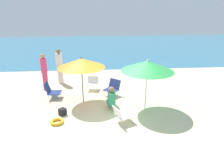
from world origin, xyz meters
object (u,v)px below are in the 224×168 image
Objects in this scene: person_b at (111,98)px; beach_bag at (63,112)px; beach_chair_b at (93,83)px; swim_ring at (57,122)px; umbrella_orange at (81,63)px; beach_chair_c at (113,87)px; umbrella_green at (147,66)px; person_c at (60,66)px; person_a at (44,72)px; beach_chair_a at (122,114)px; beach_chair_d at (51,90)px.

person_b is 1.78m from beach_bag.
person_b reaches higher than beach_chair_b.
umbrella_orange is at bearing 63.81° from swim_ring.
swim_ring is (-1.98, -2.14, -0.31)m from beach_chair_c.
person_c is (-3.53, 3.11, -0.79)m from umbrella_green.
person_a is 1.80× the size of person_b.
beach_chair_a is 1.64× the size of swim_ring.
beach_chair_c is (-0.10, 2.29, 0.06)m from beach_chair_a.
umbrella_green reaches higher than person_c.
beach_chair_d is at bearing -75.91° from person_c.
person_a is (-4.06, 2.25, -0.80)m from umbrella_green.
umbrella_orange reaches higher than beach_chair_a.
beach_chair_a is 1.06× the size of beach_chair_d.
beach_chair_d is at bearing -104.89° from person_a.
beach_chair_d is at bearing 116.60° from beach_chair_a.
swim_ring is (1.00, -3.00, -0.80)m from person_a.
umbrella_orange is at bearing -5.81° from beach_chair_b.
beach_chair_c is 3.04m from person_c.
umbrella_orange is 7.57× the size of beach_bag.
beach_chair_a is at bearing -84.85° from person_a.
umbrella_green is 1.89m from beach_chair_a.
umbrella_green is at bearing -68.22° from person_a.
umbrella_green reaches higher than beach_chair_d.
beach_chair_d is 0.75× the size of person_b.
beach_chair_d is 1.19m from person_a.
beach_chair_c is at bearing -18.33° from person_c.
person_c reaches higher than beach_bag.
swim_ring is at bearing -72.58° from beach_chair_d.
beach_bag is (-0.66, -1.01, -1.48)m from umbrella_orange.
beach_chair_a is at bearing -40.81° from person_c.
person_a is at bearing -62.84° from beach_chair_c.
umbrella_orange is 1.10× the size of person_a.
swim_ring is at bearing -11.99° from beach_chair_b.
person_b is 3.84m from person_c.
umbrella_orange reaches higher than beach_chair_b.
umbrella_orange reaches higher than beach_chair_c.
beach_chair_b is 0.63× the size of person_b.
person_c is 7.06× the size of beach_bag.
umbrella_orange is 4.11× the size of swim_ring.
person_c reaches higher than beach_chair_b.
person_c is at bearing 89.47° from beach_chair_d.
beach_chair_b is (-1.94, 2.14, -1.33)m from umbrella_green.
umbrella_green is 2.75× the size of beach_chair_d.
beach_bag is at bearing 93.08° from person_b.
umbrella_green reaches higher than person_a.
umbrella_green is 1.11× the size of person_c.
beach_chair_d is at bearing 160.69° from umbrella_green.
beach_chair_d is 1.55× the size of swim_ring.
umbrella_orange is 2.66× the size of beach_chair_d.
person_a is 6.88× the size of beach_bag.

